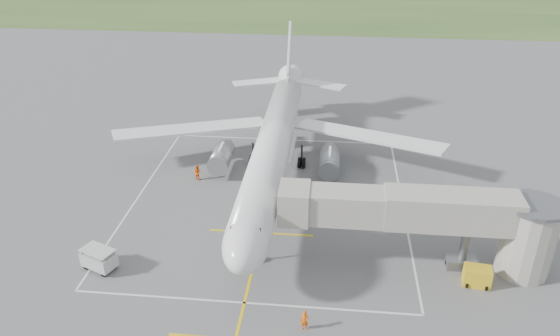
# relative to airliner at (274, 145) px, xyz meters

# --- Properties ---
(ground) EXTENTS (700.00, 700.00, 0.00)m
(ground) POSITION_rel_airliner_xyz_m (0.00, -0.75, -4.39)
(ground) COLOR #5B5B5E
(ground) RESTS_ON ground
(apron_markings) EXTENTS (28.20, 60.00, 0.01)m
(apron_markings) POSITION_rel_airliner_xyz_m (0.00, -6.57, -4.38)
(apron_markings) COLOR #DFB90D
(apron_markings) RESTS_ON ground
(airliner) EXTENTS (38.93, 46.75, 13.52)m
(airliner) POSITION_rel_airliner_xyz_m (0.00, 0.00, 0.00)
(airliner) COLOR silver
(airliner) RESTS_ON ground
(jet_bridge) EXTENTS (23.40, 5.00, 7.20)m
(jet_bridge) POSITION_rel_airliner_xyz_m (15.72, -14.25, 0.35)
(jet_bridge) COLOR gray
(jet_bridge) RESTS_ON ground
(gpu_unit) EXTENTS (2.36, 1.80, 1.65)m
(gpu_unit) POSITION_rel_airliner_xyz_m (18.82, -16.48, -3.58)
(gpu_unit) COLOR gold
(gpu_unit) RESTS_ON ground
(baggage_cart) EXTENTS (3.29, 2.69, 1.98)m
(baggage_cart) POSITION_rel_airliner_xyz_m (-13.13, -17.66, -3.38)
(baggage_cart) COLOR #BABABA
(baggage_cart) RESTS_ON ground
(ramp_worker_nose) EXTENTS (0.64, 0.45, 1.68)m
(ramp_worker_nose) POSITION_rel_airliner_xyz_m (4.94, -23.16, -3.55)
(ramp_worker_nose) COLOR #E75607
(ramp_worker_nose) RESTS_ON ground
(ramp_worker_wing) EXTENTS (1.01, 0.89, 1.75)m
(ramp_worker_wing) POSITION_rel_airliner_xyz_m (-8.62, -0.68, -3.52)
(ramp_worker_wing) COLOR #EE5607
(ramp_worker_wing) RESTS_ON ground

